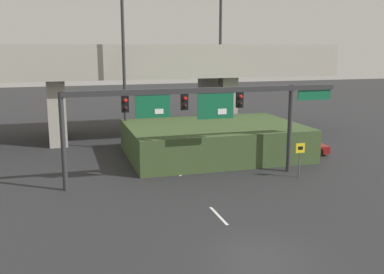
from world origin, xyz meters
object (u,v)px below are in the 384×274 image
object	(u,v)px
highway_light_pole_far	(220,42)
parked_sedan_near_right	(295,147)
highway_light_pole_near	(124,61)
speed_limit_sign	(300,155)
signal_gantry	(201,105)

from	to	relation	value
highway_light_pole_far	parked_sedan_near_right	xyz separation A→B (m)	(3.30, -7.54, -7.69)
highway_light_pole_far	parked_sedan_near_right	size ratio (longest dim) A/B	3.38
highway_light_pole_far	parked_sedan_near_right	world-z (taller)	highway_light_pole_far
highway_light_pole_near	highway_light_pole_far	size ratio (longest dim) A/B	0.81
highway_light_pole_far	speed_limit_sign	bearing A→B (deg)	-87.48
parked_sedan_near_right	highway_light_pole_far	bearing A→B (deg)	118.22
signal_gantry	highway_light_pole_far	xyz separation A→B (m)	(5.34, 11.42, 3.77)
signal_gantry	highway_light_pole_near	xyz separation A→B (m)	(-3.20, 9.15, 2.28)
highway_light_pole_far	signal_gantry	bearing A→B (deg)	-115.06
speed_limit_sign	parked_sedan_near_right	world-z (taller)	speed_limit_sign
signal_gantry	highway_light_pole_far	distance (m)	13.16
signal_gantry	parked_sedan_near_right	size ratio (longest dim) A/B	3.61
signal_gantry	parked_sedan_near_right	world-z (taller)	signal_gantry
signal_gantry	highway_light_pole_near	world-z (taller)	highway_light_pole_near
speed_limit_sign	highway_light_pole_far	world-z (taller)	highway_light_pole_far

